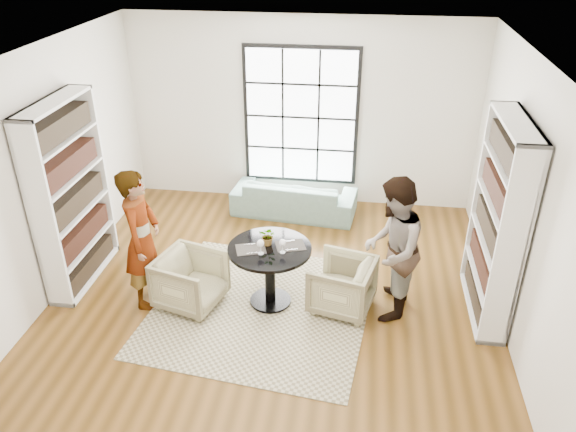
# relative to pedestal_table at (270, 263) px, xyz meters

# --- Properties ---
(ground) EXTENTS (6.00, 6.00, 0.00)m
(ground) POSITION_rel_pedestal_table_xyz_m (0.02, -0.06, -0.58)
(ground) COLOR brown
(room_shell) EXTENTS (6.00, 6.01, 6.00)m
(room_shell) POSITION_rel_pedestal_table_xyz_m (0.02, 0.48, 0.68)
(room_shell) COLOR silver
(room_shell) RESTS_ON ground
(rug) EXTENTS (2.85, 2.85, 0.01)m
(rug) POSITION_rel_pedestal_table_xyz_m (-0.10, -0.14, -0.57)
(rug) COLOR tan
(rug) RESTS_ON ground
(pedestal_table) EXTENTS (1.00, 1.00, 0.80)m
(pedestal_table) POSITION_rel_pedestal_table_xyz_m (0.00, 0.00, 0.00)
(pedestal_table) COLOR black
(pedestal_table) RESTS_ON ground
(sofa) EXTENTS (2.01, 0.95, 0.57)m
(sofa) POSITION_rel_pedestal_table_xyz_m (-0.01, 2.39, -0.29)
(sofa) COLOR slate
(sofa) RESTS_ON ground
(armchair_left) EXTENTS (0.91, 0.90, 0.68)m
(armchair_left) POSITION_rel_pedestal_table_xyz_m (-0.96, -0.15, -0.24)
(armchair_left) COLOR tan
(armchair_left) RESTS_ON ground
(armchair_right) EXTENTS (0.88, 0.86, 0.66)m
(armchair_right) POSITION_rel_pedestal_table_xyz_m (0.87, 0.02, -0.25)
(armchair_right) COLOR #C5B38D
(armchair_right) RESTS_ON ground
(person_left) EXTENTS (0.45, 0.66, 1.77)m
(person_left) POSITION_rel_pedestal_table_xyz_m (-1.51, -0.15, 0.31)
(person_left) COLOR gray
(person_left) RESTS_ON ground
(person_right) EXTENTS (0.80, 0.95, 1.76)m
(person_right) POSITION_rel_pedestal_table_xyz_m (1.42, 0.02, 0.30)
(person_right) COLOR gray
(person_right) RESTS_ON ground
(placemat_left) EXTENTS (0.40, 0.35, 0.01)m
(placemat_left) POSITION_rel_pedestal_table_xyz_m (-0.21, -0.07, 0.22)
(placemat_left) COLOR #272622
(placemat_left) RESTS_ON pedestal_table
(placemat_right) EXTENTS (0.40, 0.35, 0.01)m
(placemat_right) POSITION_rel_pedestal_table_xyz_m (0.24, 0.07, 0.22)
(placemat_right) COLOR #272622
(placemat_right) RESTS_ON pedestal_table
(cutlery_left) EXTENTS (0.20, 0.25, 0.01)m
(cutlery_left) POSITION_rel_pedestal_table_xyz_m (-0.21, -0.07, 0.23)
(cutlery_left) COLOR #B7B7BC
(cutlery_left) RESTS_ON placemat_left
(cutlery_right) EXTENTS (0.20, 0.25, 0.01)m
(cutlery_right) POSITION_rel_pedestal_table_xyz_m (0.24, 0.07, 0.23)
(cutlery_right) COLOR #B7B7BC
(cutlery_right) RESTS_ON placemat_right
(wine_glass_left) EXTENTS (0.09, 0.09, 0.19)m
(wine_glass_left) POSITION_rel_pedestal_table_xyz_m (-0.08, -0.15, 0.36)
(wine_glass_left) COLOR silver
(wine_glass_left) RESTS_ON pedestal_table
(wine_glass_right) EXTENTS (0.08, 0.08, 0.18)m
(wine_glass_right) POSITION_rel_pedestal_table_xyz_m (0.17, -0.09, 0.35)
(wine_glass_right) COLOR silver
(wine_glass_right) RESTS_ON pedestal_table
(flower_centerpiece) EXTENTS (0.25, 0.23, 0.23)m
(flower_centerpiece) POSITION_rel_pedestal_table_xyz_m (-0.03, 0.07, 0.33)
(flower_centerpiece) COLOR gray
(flower_centerpiece) RESTS_ON pedestal_table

